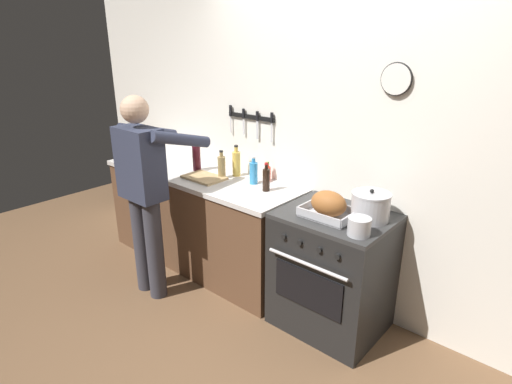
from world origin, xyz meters
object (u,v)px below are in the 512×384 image
(roasting_pan, at_px, (328,205))
(saucepan, at_px, (359,227))
(bottle_soy_sauce, at_px, (266,179))
(cutting_board, at_px, (204,178))
(bottle_cooking_oil, at_px, (236,163))
(bottle_vinegar, at_px, (222,167))
(bottle_wine_red, at_px, (196,156))
(stove, at_px, (332,271))
(person_cook, at_px, (145,186))
(bottle_dish_soap, at_px, (254,172))
(bottle_hot_sauce, at_px, (268,173))
(stock_pot, at_px, (370,206))

(roasting_pan, height_order, saucepan, roasting_pan)
(saucepan, bearing_deg, bottle_soy_sauce, 165.76)
(cutting_board, relative_size, bottle_cooking_oil, 1.30)
(bottle_vinegar, relative_size, bottle_wine_red, 0.76)
(bottle_cooking_oil, bearing_deg, bottle_vinegar, -112.25)
(stove, distance_m, person_cook, 1.58)
(bottle_cooking_oil, bearing_deg, cutting_board, -121.67)
(bottle_wine_red, height_order, bottle_dish_soap, bottle_wine_red)
(stove, relative_size, saucepan, 6.26)
(roasting_pan, distance_m, bottle_soy_sauce, 0.66)
(bottle_wine_red, bearing_deg, bottle_hot_sauce, 15.63)
(bottle_vinegar, bearing_deg, saucepan, -9.38)
(roasting_pan, bearing_deg, bottle_hot_sauce, 158.00)
(stock_pot, xyz_separation_m, bottle_cooking_oil, (-1.33, 0.11, 0.02))
(bottle_hot_sauce, bearing_deg, bottle_cooking_oil, -166.79)
(stove, distance_m, bottle_soy_sauce, 0.87)
(stove, height_order, bottle_soy_sauce, bottle_soy_sauce)
(person_cook, distance_m, cutting_board, 0.55)
(bottle_wine_red, bearing_deg, person_cook, -78.26)
(bottle_vinegar, bearing_deg, bottle_soy_sauce, 0.06)
(stove, xyz_separation_m, saucepan, (0.27, -0.19, 0.51))
(bottle_cooking_oil, xyz_separation_m, bottle_dish_soap, (0.26, -0.06, -0.02))
(saucepan, height_order, bottle_cooking_oil, bottle_cooking_oil)
(roasting_pan, distance_m, bottle_vinegar, 1.16)
(roasting_pan, xyz_separation_m, bottle_cooking_oil, (-1.10, 0.25, 0.03))
(cutting_board, height_order, bottle_soy_sauce, bottle_soy_sauce)
(person_cook, bearing_deg, bottle_soy_sauce, -43.20)
(saucepan, bearing_deg, stock_pot, 103.06)
(stove, distance_m, stock_pot, 0.59)
(saucepan, distance_m, cutting_board, 1.55)
(bottle_dish_soap, bearing_deg, saucepan, -15.03)
(bottle_soy_sauce, relative_size, bottle_vinegar, 0.94)
(bottle_dish_soap, bearing_deg, bottle_hot_sauce, 73.30)
(saucepan, bearing_deg, bottle_vinegar, 170.62)
(roasting_pan, relative_size, bottle_wine_red, 1.08)
(bottle_wine_red, xyz_separation_m, bottle_dish_soap, (0.65, 0.06, -0.04))
(cutting_board, height_order, bottle_wine_red, bottle_wine_red)
(person_cook, relative_size, stock_pot, 6.40)
(roasting_pan, relative_size, stock_pot, 1.36)
(person_cook, relative_size, bottle_soy_sauce, 7.16)
(stove, distance_m, bottle_vinegar, 1.30)
(roasting_pan, xyz_separation_m, saucepan, (0.29, -0.11, -0.03))
(stock_pot, distance_m, bottle_cooking_oil, 1.34)
(cutting_board, relative_size, bottle_wine_red, 1.11)
(bottle_hot_sauce, height_order, bottle_vinegar, bottle_vinegar)
(roasting_pan, height_order, bottle_dish_soap, bottle_dish_soap)
(bottle_vinegar, bearing_deg, cutting_board, -130.15)
(roasting_pan, bearing_deg, bottle_cooking_oil, 167.00)
(stove, height_order, cutting_board, cutting_board)
(stock_pot, distance_m, bottle_wine_red, 1.72)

